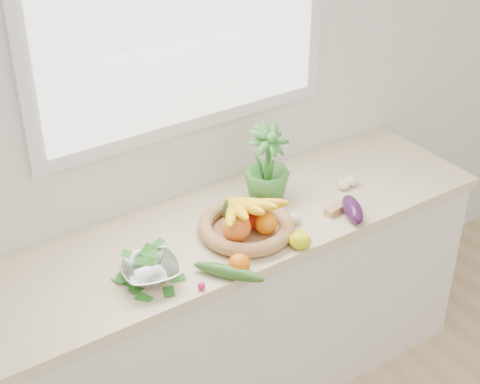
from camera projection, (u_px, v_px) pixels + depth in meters
back_wall at (184, 95)px, 2.89m from camera, size 4.50×0.02×2.70m
counter_cabinet at (228, 316)px, 3.16m from camera, size 2.20×0.58×0.86m
countertop at (227, 230)px, 2.92m from camera, size 2.24×0.62×0.04m
orange_loose at (239, 264)px, 2.63m from camera, size 0.09×0.09×0.08m
lemon_a at (300, 237)px, 2.80m from camera, size 0.07×0.08×0.06m
lemon_b at (240, 266)px, 2.64m from camera, size 0.10×0.10×0.06m
lemon_c at (300, 241)px, 2.77m from camera, size 0.11×0.11×0.07m
apple at (254, 220)px, 2.87m from camera, size 0.10×0.10×0.08m
ginger at (335, 209)px, 2.98m from camera, size 0.11×0.06×0.03m
garlic_a at (344, 184)px, 3.13m from camera, size 0.07×0.07×0.05m
garlic_b at (352, 181)px, 3.16m from camera, size 0.07×0.07×0.05m
garlic_c at (294, 218)px, 2.91m from camera, size 0.06×0.06×0.05m
eggplant at (353, 209)px, 2.94m from camera, size 0.14×0.20×0.08m
cucumber at (229, 272)px, 2.62m from camera, size 0.20×0.25×0.05m
radish at (202, 286)px, 2.57m from camera, size 0.03×0.03×0.03m
potted_herb at (267, 165)px, 2.99m from camera, size 0.23×0.23×0.34m
fruit_basket at (245, 222)px, 2.84m from camera, size 0.39×0.39×0.19m
colander_with_spinach at (150, 267)px, 2.59m from camera, size 0.25×0.25×0.11m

